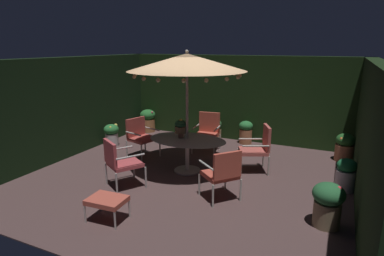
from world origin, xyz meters
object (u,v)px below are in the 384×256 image
potted_plant_back_right (112,134)px  potted_plant_left_near (213,129)px  patio_chair_south (140,135)px  potted_plant_right_far (345,147)px  ottoman_footrest (107,201)px  potted_plant_back_left (246,132)px  potted_plant_front_corner (328,203)px  potted_plant_right_near (148,120)px  patio_chair_southeast (208,130)px  potted_plant_left_far (346,174)px  patio_chair_northeast (223,172)px  patio_dining_table (187,145)px  patio_chair_north (120,160)px  patio_chair_east (258,146)px  patio_umbrella (187,62)px  centerpiece_planter (181,127)px

potted_plant_back_right → potted_plant_left_near: potted_plant_left_near is taller
patio_chair_south → potted_plant_right_far: 5.01m
ottoman_footrest → potted_plant_back_left: (0.83, 5.05, 0.01)m
potted_plant_front_corner → ottoman_footrest: bearing=-157.8°
potted_plant_right_near → patio_chair_south: bearing=-61.7°
patio_chair_southeast → potted_plant_right_near: (-2.51, 1.01, -0.17)m
patio_chair_southeast → potted_plant_left_far: patio_chair_southeast is taller
potted_plant_right_near → potted_plant_left_near: size_ratio=1.09×
potted_plant_right_near → potted_plant_left_far: bearing=-20.0°
patio_chair_northeast → potted_plant_front_corner: 1.77m
potted_plant_right_far → potted_plant_left_far: bearing=-88.8°
patio_dining_table → potted_plant_right_far: (3.16, 2.22, -0.26)m
potted_plant_left_far → potted_plant_left_near: bearing=149.9°
patio_chair_south → potted_plant_back_right: size_ratio=1.59×
patio_chair_south → potted_plant_left_far: bearing=0.4°
patio_chair_north → patio_chair_east: 2.99m
ottoman_footrest → potted_plant_right_far: bearing=53.8°
patio_chair_southeast → potted_plant_back_right: patio_chair_southeast is taller
patio_umbrella → patio_chair_south: 2.39m
patio_chair_east → potted_plant_left_far: patio_chair_east is taller
potted_plant_right_far → potted_plant_back_left: (-2.57, 0.39, -0.00)m
ottoman_footrest → potted_plant_left_near: size_ratio=0.92×
centerpiece_planter → potted_plant_left_near: 2.56m
potted_plant_back_right → patio_chair_east: bearing=-2.1°
patio_chair_southeast → potted_plant_back_left: size_ratio=1.54×
potted_plant_left_near → potted_plant_back_left: potted_plant_left_near is taller
patio_dining_table → ottoman_footrest: patio_dining_table is taller
patio_chair_northeast → potted_plant_left_near: (-1.57, 3.51, -0.21)m
patio_chair_northeast → patio_chair_east: (0.23, 1.66, 0.03)m
patio_chair_northeast → ottoman_footrest: size_ratio=1.56×
potted_plant_left_far → potted_plant_right_near: bearing=160.0°
patio_dining_table → centerpiece_planter: bearing=167.4°
patio_chair_north → patio_chair_east: patio_chair_east is taller
potted_plant_back_right → patio_chair_southeast: bearing=16.1°
ottoman_footrest → potted_plant_right_near: potted_plant_right_near is taller
patio_chair_southeast → potted_plant_left_near: bearing=103.1°
potted_plant_right_near → centerpiece_planter: bearing=-45.4°
centerpiece_planter → potted_plant_back_left: (0.76, 2.58, -0.64)m
patio_chair_north → patio_chair_southeast: 2.96m
patio_chair_north → patio_chair_south: size_ratio=1.00×
potted_plant_right_near → potted_plant_back_left: (3.25, 0.05, -0.04)m
potted_plant_left_near → potted_plant_left_far: bearing=-30.1°
patio_chair_southeast → potted_plant_back_right: size_ratio=1.64×
patio_chair_southeast → patio_chair_north: bearing=-102.9°
patio_umbrella → centerpiece_planter: bearing=167.4°
patio_umbrella → patio_dining_table: bearing=6.9°
patio_chair_southeast → ottoman_footrest: size_ratio=1.63×
patio_dining_table → patio_chair_east: (1.42, 0.66, -0.02)m
ottoman_footrest → potted_plant_back_left: 5.11m
patio_umbrella → patio_chair_east: bearing=24.9°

